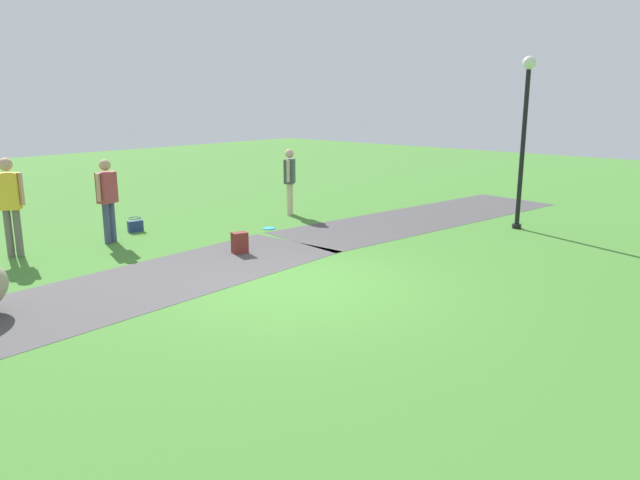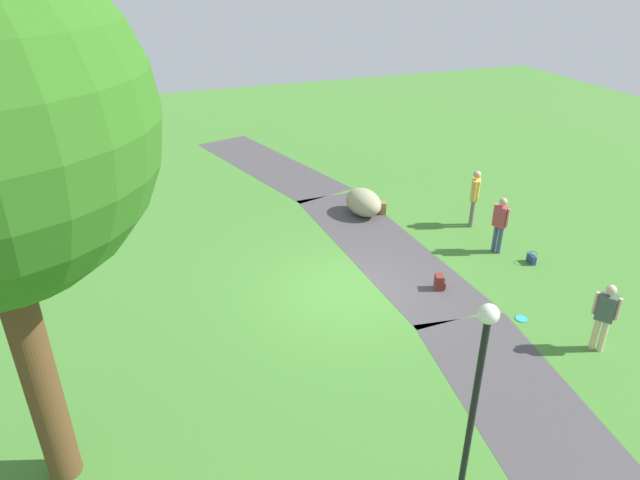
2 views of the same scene
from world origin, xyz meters
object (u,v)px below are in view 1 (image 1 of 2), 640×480
lamp_post (524,125)px  handbag_on_grass (135,225)px  woman_with_handbag (107,195)px  frisbee_on_grass (269,228)px  spare_backpack_on_lawn (239,243)px  man_near_boulder (10,200)px  passerby_on_path (290,177)px

lamp_post → handbag_on_grass: lamp_post is taller
woman_with_handbag → frisbee_on_grass: 3.47m
lamp_post → spare_backpack_on_lawn: 6.62m
man_near_boulder → passerby_on_path: size_ratio=1.12×
woman_with_handbag → passerby_on_path: 4.53m
man_near_boulder → passerby_on_path: 6.29m
passerby_on_path → handbag_on_grass: 3.87m
handbag_on_grass → man_near_boulder: bearing=4.8°
handbag_on_grass → spare_backpack_on_lawn: size_ratio=0.83×
man_near_boulder → passerby_on_path: man_near_boulder is taller
handbag_on_grass → woman_with_handbag: bearing=30.7°
lamp_post → frisbee_on_grass: bearing=-47.6°
spare_backpack_on_lawn → frisbee_on_grass: bearing=-148.2°
spare_backpack_on_lawn → woman_with_handbag: bearing=-65.3°
passerby_on_path → woman_with_handbag: bearing=-8.1°
woman_with_handbag → man_near_boulder: 1.76m
woman_with_handbag → handbag_on_grass: bearing=-149.3°
passerby_on_path → frisbee_on_grass: (1.48, 0.80, -0.92)m
handbag_on_grass → lamp_post: bearing=134.1°
lamp_post → frisbee_on_grass: lamp_post is taller
lamp_post → passerby_on_path: (2.24, -4.87, -1.34)m
handbag_on_grass → frisbee_on_grass: (-2.13, 1.96, -0.13)m
woman_with_handbag → man_near_boulder: size_ratio=0.92×
man_near_boulder → frisbee_on_grass: 5.15m
woman_with_handbag → passerby_on_path: size_ratio=1.03×
passerby_on_path → spare_backpack_on_lawn: 3.90m
lamp_post → spare_backpack_on_lawn: bearing=-27.9°
man_near_boulder → handbag_on_grass: man_near_boulder is taller
frisbee_on_grass → man_near_boulder: bearing=-20.1°
passerby_on_path → spare_backpack_on_lawn: passerby_on_path is taller
passerby_on_path → handbag_on_grass: bearing=-17.8°
handbag_on_grass → spare_backpack_on_lawn: spare_backpack_on_lawn is taller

